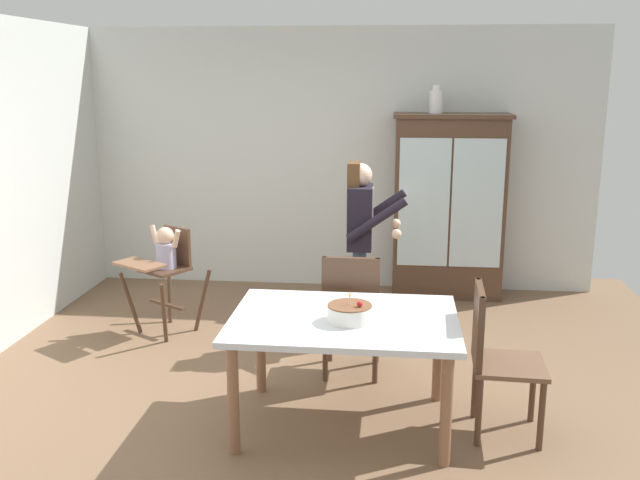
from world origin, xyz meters
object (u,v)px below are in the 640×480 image
at_px(ceramic_vase, 436,101).
at_px(adult_person, 361,230).
at_px(high_chair_with_toddler, 165,260).
at_px(dining_chair_far_side, 351,307).
at_px(birthday_cake, 350,313).
at_px(dining_chair_right_end, 493,350).
at_px(dining_table, 344,330).
at_px(china_cabinet, 448,206).

height_order(ceramic_vase, adult_person, ceramic_vase).
relative_size(high_chair_with_toddler, dining_chair_far_side, 0.99).
distance_m(ceramic_vase, high_chair_with_toddler, 3.01).
bearing_deg(high_chair_with_toddler, ceramic_vase, 60.91).
bearing_deg(birthday_cake, adult_person, 90.26).
bearing_deg(high_chair_with_toddler, birthday_cake, -11.78).
height_order(ceramic_vase, dining_chair_far_side, ceramic_vase).
bearing_deg(birthday_cake, dining_chair_right_end, 4.59).
bearing_deg(adult_person, dining_chair_far_side, 177.36).
bearing_deg(dining_chair_far_side, ceramic_vase, -107.51).
height_order(high_chair_with_toddler, dining_chair_far_side, dining_chair_far_side).
bearing_deg(high_chair_with_toddler, dining_chair_far_side, 6.01).
xyz_separation_m(adult_person, dining_chair_right_end, (0.90, -1.50, -0.41)).
xyz_separation_m(dining_table, dining_chair_far_side, (0.00, 0.73, -0.09)).
bearing_deg(dining_chair_far_side, high_chair_with_toddler, -24.91).
bearing_deg(dining_chair_right_end, birthday_cake, 97.41).
relative_size(ceramic_vase, dining_chair_far_side, 0.28).
relative_size(china_cabinet, dining_chair_right_end, 1.93).
distance_m(ceramic_vase, dining_chair_right_end, 3.20).
distance_m(dining_table, dining_chair_far_side, 0.74).
bearing_deg(adult_person, ceramic_vase, -26.42).
xyz_separation_m(ceramic_vase, dining_chair_far_side, (-0.69, -2.13, -1.42)).
bearing_deg(high_chair_with_toddler, china_cabinet, 59.23).
bearing_deg(adult_person, high_chair_with_toddler, 88.81).
xyz_separation_m(ceramic_vase, adult_person, (-0.66, -1.36, -1.00)).
distance_m(china_cabinet, dining_table, 2.99).
bearing_deg(adult_person, birthday_cake, 179.74).
xyz_separation_m(dining_table, dining_chair_right_end, (0.93, -0.00, -0.09)).
height_order(adult_person, dining_chair_right_end, adult_person).
distance_m(ceramic_vase, dining_chair_far_side, 2.65).
distance_m(high_chair_with_toddler, adult_person, 1.73).
bearing_deg(dining_chair_far_side, birthday_cake, 92.94).
height_order(high_chair_with_toddler, adult_person, adult_person).
bearing_deg(birthday_cake, china_cabinet, 74.45).
bearing_deg(birthday_cake, dining_table, 118.67).
xyz_separation_m(high_chair_with_toddler, adult_person, (1.70, -0.02, 0.31)).
height_order(china_cabinet, high_chair_with_toddler, china_cabinet).
height_order(ceramic_vase, birthday_cake, ceramic_vase).
relative_size(adult_person, dining_table, 1.07).
relative_size(dining_table, birthday_cake, 5.13).
xyz_separation_m(ceramic_vase, dining_chair_right_end, (0.24, -2.86, -1.42)).
bearing_deg(dining_chair_far_side, dining_table, 90.08).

